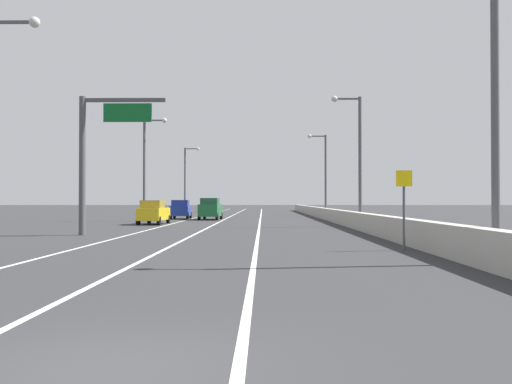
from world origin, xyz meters
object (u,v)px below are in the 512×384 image
lamp_post_right_second (356,151)px  lamp_post_right_third (323,169)px  lamp_post_right_near (486,81)px  overhead_sign_gantry (96,148)px  lamp_post_left_mid (147,161)px  lamp_post_left_far (187,175)px  car_blue_2 (181,210)px  car_green_1 (210,209)px  car_silver_3 (211,205)px  car_yellow_0 (154,212)px  speed_advisory_sign (404,203)px

lamp_post_right_second → lamp_post_right_third: size_ratio=1.00×
lamp_post_right_near → overhead_sign_gantry: bearing=138.3°
lamp_post_left_mid → lamp_post_left_far: bearing=90.4°
lamp_post_right_near → lamp_post_left_mid: bearing=116.2°
lamp_post_right_second → car_blue_2: lamp_post_right_second is taller
lamp_post_right_third → lamp_post_left_mid: same height
lamp_post_right_third → car_green_1: bearing=-143.5°
car_silver_3 → lamp_post_left_mid: bearing=-92.8°
lamp_post_left_mid → car_silver_3: lamp_post_left_mid is taller
lamp_post_right_near → car_yellow_0: lamp_post_right_near is taller
lamp_post_right_near → car_yellow_0: (-15.13, 27.81, -4.45)m
lamp_post_left_far → lamp_post_left_mid: bearing=-89.6°
lamp_post_right_near → speed_advisory_sign: bearing=105.7°
car_blue_2 → lamp_post_left_mid: bearing=-108.5°
lamp_post_left_far → car_yellow_0: (2.05, -35.05, -4.45)m
car_yellow_0 → car_blue_2: bearing=88.8°
lamp_post_right_second → car_green_1: 19.46m
lamp_post_left_mid → lamp_post_left_far: same height
speed_advisory_sign → car_silver_3: speed_advisory_sign is taller
lamp_post_left_far → car_silver_3: lamp_post_left_far is taller
overhead_sign_gantry → car_blue_2: bearing=88.4°
lamp_post_right_second → car_yellow_0: 16.32m
speed_advisory_sign → lamp_post_left_mid: size_ratio=0.32×
lamp_post_right_second → lamp_post_left_mid: 20.10m
speed_advisory_sign → lamp_post_left_mid: lamp_post_left_mid is taller
lamp_post_right_near → lamp_post_right_third: 47.38m
lamp_post_left_mid → car_silver_3: bearing=87.2°
car_green_1 → car_silver_3: (-3.32, 36.90, 0.02)m
speed_advisory_sign → lamp_post_right_second: bearing=86.0°
lamp_post_left_mid → car_green_1: size_ratio=1.96×
lamp_post_right_second → lamp_post_left_far: same height
car_silver_3 → overhead_sign_gantry: bearing=-90.6°
lamp_post_right_near → car_silver_3: 77.12m
car_green_1 → overhead_sign_gantry: bearing=-99.0°
car_green_1 → lamp_post_right_near: bearing=-73.2°
lamp_post_right_near → car_blue_2: lamp_post_right_near is taller
car_green_1 → car_silver_3: bearing=95.1°
car_yellow_0 → lamp_post_left_mid: bearing=105.5°
speed_advisory_sign → lamp_post_right_near: (1.29, -4.57, 3.62)m
overhead_sign_gantry → car_blue_2: overhead_sign_gantry is taller
lamp_post_left_mid → car_green_1: 8.03m
lamp_post_right_near → lamp_post_right_third: (0.18, 47.38, 0.00)m
car_green_1 → car_blue_2: (-3.19, 2.10, -0.09)m
lamp_post_right_near → lamp_post_left_mid: size_ratio=1.00×
overhead_sign_gantry → lamp_post_left_far: size_ratio=0.81×
lamp_post_right_near → car_silver_3: bearing=101.2°
speed_advisory_sign → car_green_1: bearing=107.0°
overhead_sign_gantry → lamp_post_right_second: (15.62, 9.80, 0.66)m
lamp_post_right_near → lamp_post_left_far: bearing=105.3°
speed_advisory_sign → lamp_post_right_third: size_ratio=0.32×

